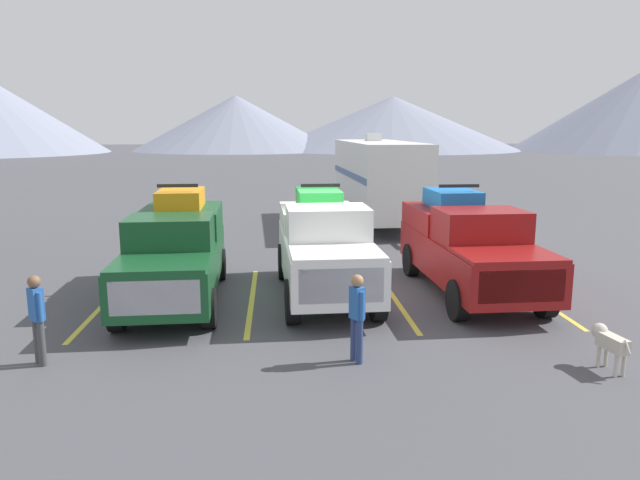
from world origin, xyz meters
TOP-DOWN VIEW (x-y plane):
  - ground_plane at (0.00, 0.00)m, footprint 240.00×240.00m
  - pickup_truck_a at (-3.41, -0.18)m, footprint 2.22×5.80m
  - pickup_truck_b at (0.04, -0.14)m, footprint 2.21×5.51m
  - pickup_truck_c at (3.55, -0.08)m, footprint 2.33×5.72m
  - lot_stripe_a at (-5.02, -0.40)m, footprint 0.12×5.50m
  - lot_stripe_b at (-1.67, -0.40)m, footprint 0.12×5.50m
  - lot_stripe_c at (1.67, -0.40)m, footprint 0.12×5.50m
  - lot_stripe_d at (5.02, -0.40)m, footprint 0.12×5.50m
  - camper_trailer_a at (3.07, 10.11)m, footprint 2.78×9.22m
  - person_a at (0.26, -4.35)m, footprint 0.27×0.31m
  - person_b at (-5.10, -4.07)m, footprint 0.29×0.29m
  - dog at (4.38, -4.96)m, footprint 0.34×0.86m
  - mountain_ridge at (10.39, 82.98)m, footprint 144.07×50.40m

SIDE VIEW (x-z plane):
  - ground_plane at x=0.00m, z-range 0.00..0.00m
  - lot_stripe_a at x=-5.02m, z-range 0.00..0.01m
  - lot_stripe_b at x=-1.67m, z-range 0.00..0.01m
  - lot_stripe_c at x=1.67m, z-range 0.00..0.01m
  - lot_stripe_d at x=5.02m, z-range 0.00..0.01m
  - dog at x=4.38m, z-range 0.14..0.86m
  - person_a at x=0.26m, z-range 0.12..1.67m
  - person_b at x=-5.10m, z-range 0.12..1.68m
  - pickup_truck_c at x=3.55m, z-range -0.10..2.45m
  - pickup_truck_a at x=-3.41m, z-range -0.14..2.48m
  - pickup_truck_b at x=0.04m, z-range -0.09..2.51m
  - camper_trailer_a at x=3.07m, z-range 0.10..3.77m
  - mountain_ridge at x=10.39m, z-range -0.92..12.29m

